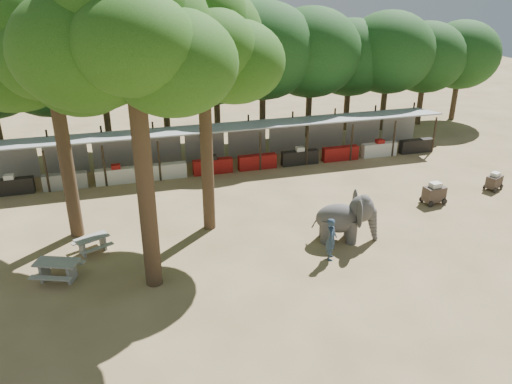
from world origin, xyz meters
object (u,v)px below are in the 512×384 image
object	(u,v)px
yard_tree_back	(198,41)
handler	(331,239)
cart_front	(434,193)
yard_tree_center	(126,36)
elephant	(346,218)
yard_tree_left	(45,52)
picnic_table_near	(57,268)
picnic_table_far	(92,242)
cart_back	(494,181)

from	to	relation	value
yard_tree_back	handler	bearing A→B (deg)	-44.82
yard_tree_back	cart_front	size ratio (longest dim) A/B	9.02
yard_tree_center	cart_front	bearing A→B (deg)	12.09
elephant	yard_tree_center	bearing A→B (deg)	-156.93
elephant	handler	bearing A→B (deg)	-117.69
cart_front	yard_tree_left	bearing A→B (deg)	169.08
yard_tree_center	picnic_table_near	world-z (taller)	yard_tree_center
elephant	picnic_table_near	world-z (taller)	elephant
handler	picnic_table_far	bearing A→B (deg)	95.16
picnic_table_far	cart_back	bearing A→B (deg)	-22.53
yard_tree_back	picnic_table_near	bearing A→B (deg)	-155.62
yard_tree_back	elephant	distance (m)	9.91
cart_back	handler	bearing A→B (deg)	176.29
picnic_table_near	cart_front	size ratio (longest dim) A/B	1.66
elephant	yard_tree_back	bearing A→B (deg)	168.99
yard_tree_left	picnic_table_near	distance (m)	8.61
yard_tree_left	elephant	distance (m)	14.35
yard_tree_back	cart_back	size ratio (longest dim) A/B	9.41
cart_back	yard_tree_back	bearing A→B (deg)	155.88
elephant	cart_back	xyz separation A→B (m)	(10.51, 2.98, -0.61)
yard_tree_center	handler	xyz separation A→B (m)	(7.45, -0.42, -8.27)
elephant	cart_front	distance (m)	6.61
handler	cart_front	size ratio (longest dim) A/B	1.48
yard_tree_back	yard_tree_center	bearing A→B (deg)	-126.86
yard_tree_center	cart_front	size ratio (longest dim) A/B	9.56
yard_tree_back	handler	size ratio (longest dim) A/B	6.09
cart_front	picnic_table_near	bearing A→B (deg)	-178.63
picnic_table_far	cart_front	distance (m)	17.11
yard_tree_left	cart_back	xyz separation A→B (m)	(22.28, -1.12, -7.71)
elephant	picnic_table_far	bearing A→B (deg)	-173.59
yard_tree_back	cart_back	xyz separation A→B (m)	(16.29, -0.12, -8.05)
handler	elephant	bearing A→B (deg)	-20.18
elephant	cart_back	size ratio (longest dim) A/B	2.46
yard_tree_left	picnic_table_far	xyz separation A→B (m)	(0.84, -2.01, -7.74)
handler	picnic_table_near	size ratio (longest dim) A/B	0.89
elephant	picnic_table_near	xyz separation A→B (m)	(-12.21, 0.18, -0.56)
yard_tree_center	picnic_table_far	distance (m)	9.50
yard_tree_left	yard_tree_back	distance (m)	6.09
cart_front	cart_back	distance (m)	4.39
yard_tree_center	picnic_table_near	size ratio (longest dim) A/B	5.76
yard_tree_back	picnic_table_near	distance (m)	10.67
yard_tree_back	picnic_table_far	distance (m)	9.64
cart_back	yard_tree_left	bearing A→B (deg)	153.43
elephant	picnic_table_far	xyz separation A→B (m)	(-10.94, 2.08, -0.65)
yard_tree_left	handler	bearing A→B (deg)	-27.43
yard_tree_back	cart_back	world-z (taller)	yard_tree_back
elephant	cart_back	distance (m)	10.94
yard_tree_left	picnic_table_near	xyz separation A→B (m)	(-0.43, -3.92, -7.66)
elephant	cart_back	world-z (taller)	elephant
cart_front	yard_tree_center	bearing A→B (deg)	-173.11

